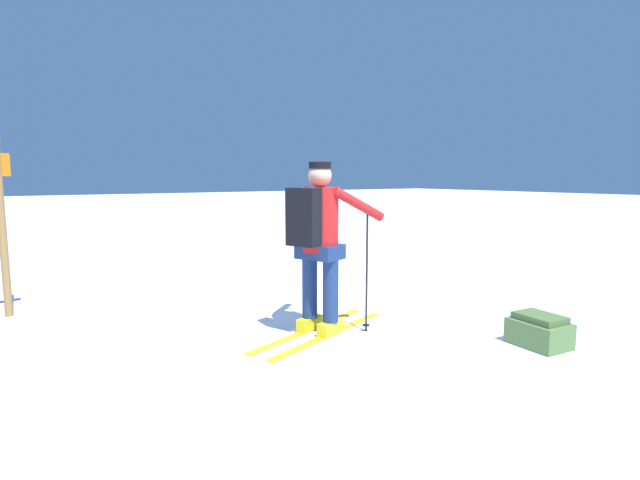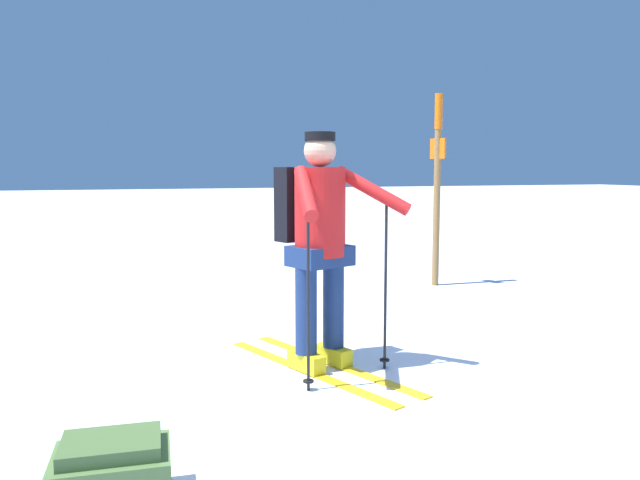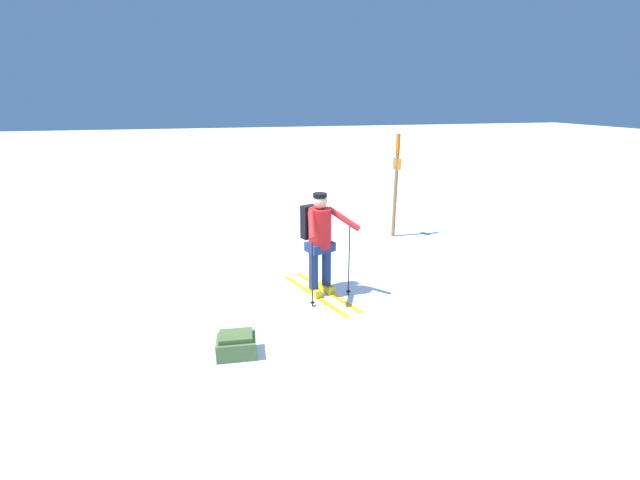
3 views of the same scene
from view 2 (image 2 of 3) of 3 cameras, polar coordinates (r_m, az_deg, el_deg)
name	(u,v)px [view 2 (image 2 of 3)]	position (r m, az deg, el deg)	size (l,w,h in m)	color
ground_plane	(299,381)	(4.25, -1.96, -12.76)	(80.00, 80.00, 0.00)	white
skier	(318,234)	(4.32, -0.19, 0.54)	(1.06, 1.78, 1.65)	gold
dropped_backpack	(112,474)	(2.91, -18.47, -19.62)	(0.50, 0.40, 0.29)	#4C6B38
trail_marker	(437,174)	(7.56, 10.68, 5.96)	(0.09, 0.24, 2.28)	olive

